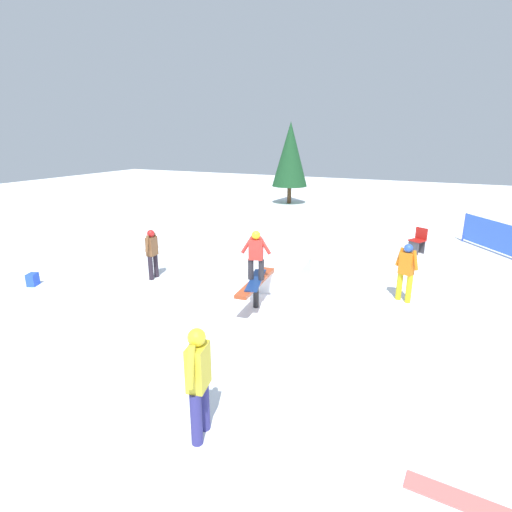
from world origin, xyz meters
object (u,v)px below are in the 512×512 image
loose_snowboard_white (398,384)px  backpack_on_snow (33,280)px  main_rider_on_rail (256,257)px  folding_chair (418,242)px  loose_snowboard_coral (473,505)px  bystander_orange (406,269)px  bystander_yellow (199,378)px  pine_tree_far (290,154)px  rail_feature (256,285)px  bystander_brown (152,251)px

loose_snowboard_white → backpack_on_snow: size_ratio=4.16×
main_rider_on_rail → folding_chair: 7.24m
loose_snowboard_coral → backpack_on_snow: size_ratio=4.22×
bystander_orange → folding_chair: bystander_orange is taller
folding_chair → bystander_yellow: bearing=-70.3°
bystander_yellow → pine_tree_far: (-18.62, -5.63, 1.93)m
bystander_yellow → loose_snowboard_white: 3.43m
pine_tree_far → bystander_orange: bearing=31.4°
bystander_yellow → pine_tree_far: pine_tree_far is taller
backpack_on_snow → loose_snowboard_white: bearing=64.1°
folding_chair → loose_snowboard_white: bearing=-57.5°
rail_feature → pine_tree_far: size_ratio=0.44×
bystander_yellow → bystander_brown: (-4.76, -4.61, -0.11)m
main_rider_on_rail → bystander_orange: main_rider_on_rail is taller
bystander_orange → backpack_on_snow: bystander_orange is taller
bystander_brown → backpack_on_snow: (1.85, -2.62, -0.63)m
bystander_yellow → backpack_on_snow: 7.83m
backpack_on_snow → rail_feature: bearing=79.1°
bystander_brown → pine_tree_far: size_ratio=0.30×
main_rider_on_rail → backpack_on_snow: (1.27, -6.12, -1.07)m
loose_snowboard_coral → rail_feature: bearing=-36.2°
bystander_brown → loose_snowboard_coral: bystander_brown is taller
pine_tree_far → loose_snowboard_coral: bearing=26.1°
bystander_orange → loose_snowboard_white: bystander_orange is taller
loose_snowboard_white → pine_tree_far: 18.32m
rail_feature → bystander_orange: size_ratio=1.39×
rail_feature → bystander_yellow: 4.34m
bystander_brown → main_rider_on_rail: bearing=-103.3°
rail_feature → backpack_on_snow: bearing=-83.3°
rail_feature → main_rider_on_rail: main_rider_on_rail is taller
main_rider_on_rail → folding_chair: size_ratio=1.70×
bystander_orange → bystander_brown: 6.76m
folding_chair → loose_snowboard_coral: bearing=-52.4°
bystander_yellow → backpack_on_snow: bystander_yellow is taller
bystander_orange → rail_feature: bearing=-124.8°
bystander_orange → backpack_on_snow: 9.80m
loose_snowboard_white → bystander_brown: bearing=-62.8°
rail_feature → bystander_yellow: (4.18, 1.11, 0.34)m
bystander_yellow → loose_snowboard_coral: bystander_yellow is taller
loose_snowboard_coral → pine_tree_far: 20.55m
main_rider_on_rail → pine_tree_far: (-14.44, -4.52, 1.60)m
main_rider_on_rail → backpack_on_snow: main_rider_on_rail is taller
main_rider_on_rail → loose_snowboard_white: main_rider_on_rail is taller
main_rider_on_rail → bystander_brown: 3.57m
loose_snowboard_white → folding_chair: 8.29m
main_rider_on_rail → loose_snowboard_white: size_ratio=1.06×
pine_tree_far → main_rider_on_rail: bearing=17.4°
loose_snowboard_white → backpack_on_snow: bearing=-47.0°
backpack_on_snow → main_rider_on_rail: bearing=79.1°
bystander_brown → backpack_on_snow: bystander_brown is taller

